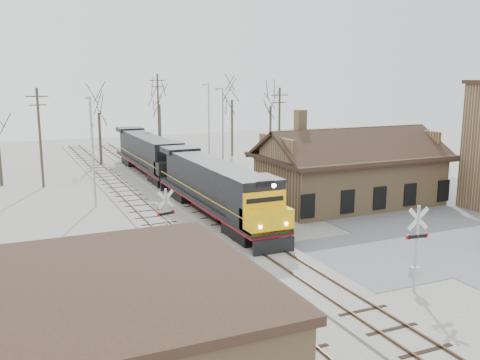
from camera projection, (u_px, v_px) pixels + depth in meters
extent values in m
plane|color=#A7A297|center=(297.00, 270.00, 29.74)|extent=(140.00, 140.00, 0.00)
cube|color=#5A5A5F|center=(297.00, 270.00, 29.74)|extent=(60.00, 9.00, 0.03)
cube|color=#5A5A5F|center=(476.00, 218.00, 40.54)|extent=(22.00, 26.00, 0.03)
cube|color=#A7A297|center=(203.00, 209.00, 43.16)|extent=(3.40, 90.00, 0.12)
cube|color=#473323|center=(195.00, 208.00, 42.85)|extent=(0.08, 90.00, 0.14)
cube|color=#473323|center=(212.00, 207.00, 43.43)|extent=(0.08, 90.00, 0.14)
cube|color=#A7A297|center=(149.00, 215.00, 41.36)|extent=(3.40, 90.00, 0.12)
cube|color=#473323|center=(140.00, 214.00, 41.05)|extent=(0.08, 90.00, 0.14)
cube|color=#473323|center=(158.00, 212.00, 41.62)|extent=(0.08, 90.00, 0.14)
cube|color=#A07B52|center=(349.00, 180.00, 44.91)|extent=(14.00, 8.00, 4.00)
cube|color=black|center=(350.00, 155.00, 44.51)|extent=(15.20, 9.20, 0.30)
cube|color=black|center=(368.00, 147.00, 42.26)|extent=(15.00, 4.71, 2.66)
cube|color=black|center=(335.00, 140.00, 46.38)|extent=(15.00, 4.71, 2.66)
cube|color=#A07B52|center=(300.00, 123.00, 43.73)|extent=(0.80, 0.80, 2.20)
cube|color=#A07B52|center=(69.00, 353.00, 16.98)|extent=(12.00, 10.00, 4.00)
cube|color=black|center=(65.00, 289.00, 16.56)|extent=(12.40, 10.40, 0.30)
cube|color=black|center=(249.00, 231.00, 35.24)|extent=(2.43, 3.88, 0.97)
cube|color=black|center=(188.00, 194.00, 46.55)|extent=(2.43, 3.88, 0.97)
cube|color=black|center=(214.00, 200.00, 40.75)|extent=(2.91, 19.42, 0.34)
cube|color=maroon|center=(214.00, 203.00, 40.79)|extent=(2.93, 19.42, 0.12)
cube|color=black|center=(208.00, 178.00, 41.54)|extent=(2.53, 14.08, 2.72)
cube|color=black|center=(255.00, 201.00, 34.02)|extent=(2.91, 2.72, 2.72)
cube|color=#FFB80D|center=(267.00, 219.00, 32.70)|extent=(2.91, 1.75, 1.36)
cube|color=black|center=(274.00, 247.00, 32.11)|extent=(2.72, 0.25, 0.97)
cylinder|color=#FFF2CC|center=(274.00, 186.00, 31.46)|extent=(0.27, 0.10, 0.27)
cube|color=black|center=(164.00, 179.00, 53.09)|extent=(2.43, 3.88, 0.97)
cube|color=black|center=(135.00, 161.00, 64.39)|extent=(2.43, 3.88, 0.97)
cube|color=black|center=(148.00, 162.00, 58.59)|extent=(2.91, 19.42, 0.34)
cube|color=maroon|center=(148.00, 164.00, 58.63)|extent=(2.93, 19.42, 0.12)
cube|color=black|center=(145.00, 147.00, 59.39)|extent=(2.53, 14.08, 2.72)
cube|color=black|center=(166.00, 157.00, 51.86)|extent=(2.91, 2.72, 2.72)
cube|color=black|center=(171.00, 168.00, 50.54)|extent=(2.91, 1.75, 1.36)
cube|color=black|center=(175.00, 185.00, 49.95)|extent=(2.72, 0.25, 0.97)
cylinder|color=#A5A8AD|center=(416.00, 249.00, 26.41)|extent=(0.15, 0.15, 4.43)
cube|color=silver|center=(418.00, 219.00, 26.12)|extent=(1.15, 0.17, 1.16)
cube|color=silver|center=(418.00, 219.00, 26.12)|extent=(1.15, 0.17, 1.16)
cube|color=black|center=(417.00, 236.00, 26.29)|extent=(1.01, 0.26, 0.17)
cylinder|color=#B20C0C|center=(408.00, 237.00, 26.14)|extent=(0.27, 0.11, 0.27)
cylinder|color=#B20C0C|center=(426.00, 235.00, 26.43)|extent=(0.27, 0.11, 0.27)
cube|color=#A5A8AD|center=(415.00, 272.00, 26.65)|extent=(0.44, 0.33, 0.55)
cylinder|color=#A5A8AD|center=(166.00, 223.00, 31.46)|extent=(0.15, 0.15, 4.16)
cube|color=silver|center=(166.00, 199.00, 31.18)|extent=(1.06, 0.33, 1.09)
cube|color=silver|center=(166.00, 199.00, 31.18)|extent=(1.06, 0.33, 1.09)
cube|color=black|center=(166.00, 213.00, 31.34)|extent=(0.94, 0.39, 0.16)
cylinder|color=#B20C0C|center=(173.00, 212.00, 31.63)|extent=(0.26, 0.14, 0.25)
cylinder|color=#B20C0C|center=(159.00, 215.00, 31.05)|extent=(0.26, 0.14, 0.25)
cube|color=#A5A8AD|center=(167.00, 242.00, 31.68)|extent=(0.42, 0.31, 0.52)
cylinder|color=#A5A8AD|center=(93.00, 153.00, 43.17)|extent=(0.18, 0.18, 9.03)
cylinder|color=#A5A8AD|center=(88.00, 97.00, 43.12)|extent=(0.12, 1.80, 0.12)
cube|color=#A5A8AD|center=(87.00, 98.00, 43.86)|extent=(0.25, 0.50, 0.12)
cylinder|color=#A5A8AD|center=(223.00, 137.00, 52.29)|extent=(0.18, 0.18, 9.50)
cylinder|color=#A5A8AD|center=(219.00, 88.00, 52.20)|extent=(0.12, 1.80, 0.12)
cube|color=#A5A8AD|center=(216.00, 89.00, 52.93)|extent=(0.25, 0.50, 0.12)
cylinder|color=#A5A8AD|center=(209.00, 125.00, 63.36)|extent=(0.18, 0.18, 9.74)
cylinder|color=#A5A8AD|center=(206.00, 84.00, 63.24)|extent=(0.12, 1.80, 0.12)
cube|color=#A5A8AD|center=(203.00, 85.00, 63.98)|extent=(0.25, 0.50, 0.12)
cylinder|color=#382D23|center=(40.00, 138.00, 50.74)|extent=(0.24, 0.24, 9.52)
cube|color=#382D23|center=(37.00, 96.00, 49.98)|extent=(2.00, 0.10, 0.10)
cube|color=#382D23|center=(38.00, 105.00, 50.13)|extent=(1.60, 0.10, 0.10)
cylinder|color=#382D23|center=(159.00, 117.00, 67.99)|extent=(0.24, 0.24, 10.84)
cube|color=#382D23|center=(157.00, 80.00, 67.10)|extent=(2.00, 0.10, 0.10)
cube|color=#382D23|center=(158.00, 87.00, 67.25)|extent=(1.60, 0.10, 0.10)
cylinder|color=#382D23|center=(279.00, 131.00, 58.37)|extent=(0.24, 0.24, 9.36)
cube|color=#382D23|center=(280.00, 95.00, 57.62)|extent=(2.00, 0.10, 0.10)
cube|color=#382D23|center=(280.00, 103.00, 57.77)|extent=(1.60, 0.10, 0.10)
cylinder|color=#382D23|center=(100.00, 139.00, 64.15)|extent=(0.32, 0.32, 6.29)
cylinder|color=#382D23|center=(160.00, 129.00, 73.97)|extent=(0.32, 0.32, 6.77)
cylinder|color=#382D23|center=(232.00, 128.00, 71.48)|extent=(0.32, 0.32, 7.48)
cylinder|color=#382D23|center=(270.00, 131.00, 72.53)|extent=(0.32, 0.32, 6.57)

